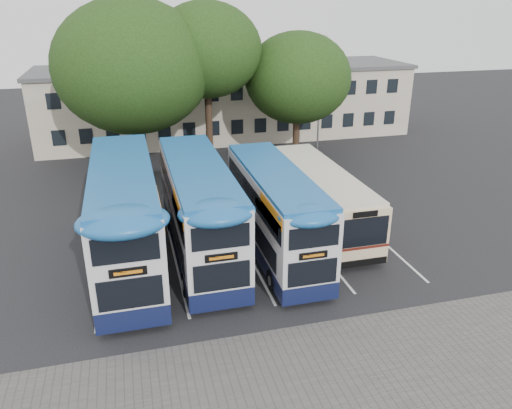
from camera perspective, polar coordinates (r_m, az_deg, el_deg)
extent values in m
plane|color=black|center=(22.24, 11.30, -9.25)|extent=(120.00, 120.00, 0.00)
cube|color=#595654|center=(17.88, 12.40, -18.27)|extent=(40.00, 6.00, 0.01)
cube|color=silver|center=(24.74, -17.44, -6.44)|extent=(0.12, 11.00, 0.01)
cube|color=silver|center=(24.73, -9.32, -5.65)|extent=(0.12, 11.00, 0.01)
cube|color=silver|center=(25.20, -1.37, -4.76)|extent=(0.12, 11.00, 0.01)
cube|color=silver|center=(26.14, 6.13, -3.84)|extent=(0.12, 11.00, 0.01)
cube|color=silver|center=(27.50, 12.98, -2.95)|extent=(0.12, 11.00, 0.01)
cube|color=#AB9F8A|center=(45.52, -3.32, 11.58)|extent=(32.00, 8.00, 6.00)
cube|color=#4C4C4F|center=(45.05, -3.41, 15.40)|extent=(32.40, 8.40, 0.30)
cube|color=black|center=(41.95, -2.16, 8.86)|extent=(30.00, 0.06, 1.20)
cube|color=black|center=(41.39, -2.21, 12.63)|extent=(30.00, 0.06, 1.20)
cylinder|color=gray|center=(40.34, 7.29, 12.21)|extent=(0.14, 0.14, 9.00)
cube|color=gray|center=(39.80, 7.62, 18.60)|extent=(0.12, 0.80, 0.12)
cube|color=gray|center=(39.44, 7.84, 18.48)|extent=(0.25, 0.50, 0.12)
cylinder|color=black|center=(35.46, -13.26, 7.48)|extent=(0.50, 0.50, 5.48)
ellipsoid|color=black|center=(34.60, -13.97, 15.04)|extent=(10.23, 10.23, 8.69)
cylinder|color=black|center=(36.43, -5.38, 8.89)|extent=(0.50, 0.50, 6.13)
ellipsoid|color=black|center=(35.58, -5.70, 17.17)|extent=(7.57, 7.57, 6.43)
cylinder|color=black|center=(38.21, 4.61, 8.37)|extent=(0.50, 0.50, 4.59)
ellipsoid|color=black|center=(37.46, 4.80, 14.23)|extent=(7.74, 7.74, 6.58)
cube|color=#0F163A|center=(23.95, -14.29, -5.01)|extent=(2.71, 11.40, 0.87)
cube|color=silver|center=(23.08, -14.78, -0.34)|extent=(2.71, 11.40, 3.37)
cube|color=#19589B|center=(22.49, -15.22, 3.75)|extent=(2.66, 11.17, 0.33)
cube|color=black|center=(23.74, -14.58, -2.10)|extent=(2.75, 10.10, 1.09)
cube|color=black|center=(22.81, -14.97, 1.43)|extent=(2.75, 10.75, 0.98)
cube|color=orange|center=(19.12, -10.89, -0.38)|extent=(0.02, 3.47, 0.60)
cube|color=black|center=(17.95, -14.41, -7.51)|extent=(1.30, 0.06, 0.33)
cylinder|color=black|center=(27.09, -17.02, -2.53)|extent=(0.33, 1.09, 1.09)
cylinder|color=black|center=(27.05, -11.84, -2.02)|extent=(0.33, 1.09, 1.09)
cylinder|color=black|center=(20.85, -17.37, -10.48)|extent=(0.33, 1.09, 1.09)
cylinder|color=black|center=(20.80, -10.54, -9.84)|extent=(0.33, 1.09, 1.09)
cube|color=red|center=(24.10, -11.76, 2.86)|extent=(0.02, 4.34, 0.92)
cube|color=#0F163A|center=(24.32, -6.34, -4.07)|extent=(2.59, 10.86, 0.83)
cube|color=silver|center=(23.50, -6.55, 0.34)|extent=(2.59, 10.86, 3.21)
cube|color=#19589B|center=(22.93, -6.73, 4.18)|extent=(2.53, 10.64, 0.31)
cube|color=black|center=(24.12, -6.57, -1.33)|extent=(2.63, 9.62, 1.03)
cube|color=black|center=(23.24, -6.62, 2.00)|extent=(2.63, 10.24, 0.93)
cube|color=orange|center=(19.98, -1.46, 0.43)|extent=(0.02, 3.31, 0.57)
cube|color=black|center=(18.65, -3.98, -6.05)|extent=(1.24, 0.06, 0.31)
cylinder|color=black|center=(27.15, -9.79, -1.83)|extent=(0.31, 1.03, 1.03)
cylinder|color=black|center=(27.40, -4.93, -1.34)|extent=(0.31, 1.03, 1.03)
cylinder|color=black|center=(21.19, -7.96, -9.08)|extent=(0.31, 1.03, 1.03)
cylinder|color=black|center=(21.51, -1.72, -8.33)|extent=(0.31, 1.03, 1.03)
cube|color=#0F163A|center=(24.33, 2.15, -4.07)|extent=(2.39, 10.03, 0.76)
cube|color=silver|center=(23.56, 2.22, -0.01)|extent=(2.39, 10.03, 2.96)
cube|color=#19589B|center=(23.02, 2.27, 3.51)|extent=(2.34, 9.83, 0.29)
cube|color=black|center=(24.13, 1.99, -1.54)|extent=(2.43, 8.89, 0.96)
cube|color=black|center=(23.32, 2.24, 1.51)|extent=(2.43, 9.46, 0.86)
cube|color=orange|center=(20.63, 8.13, 0.01)|extent=(0.02, 3.06, 0.53)
cube|color=black|center=(19.30, 6.58, -5.80)|extent=(1.15, 0.06, 0.29)
cylinder|color=black|center=(26.71, -1.88, -2.01)|extent=(0.29, 0.96, 0.96)
cylinder|color=black|center=(27.22, 2.55, -1.53)|extent=(0.29, 0.96, 0.96)
cylinder|color=black|center=(21.38, 1.92, -8.66)|extent=(0.29, 0.96, 0.96)
cylinder|color=black|center=(22.02, 7.36, -7.86)|extent=(0.29, 0.96, 0.96)
cube|color=beige|center=(27.05, 7.22, 0.87)|extent=(2.64, 10.58, 2.70)
cube|color=beige|center=(26.57, 7.36, 3.69)|extent=(2.54, 10.15, 0.21)
cube|color=black|center=(27.35, 6.86, 2.14)|extent=(2.68, 8.46, 0.95)
cube|color=#541710|center=(27.21, 7.17, -0.01)|extent=(2.67, 10.60, 0.13)
cube|color=black|center=(22.49, 12.21, -3.12)|extent=(2.33, 0.06, 1.37)
cylinder|color=black|center=(24.06, 7.57, -4.96)|extent=(0.32, 1.06, 1.06)
cylinder|color=black|center=(25.01, 12.67, -4.23)|extent=(0.32, 1.06, 1.06)
cylinder|color=black|center=(29.85, 2.75, 0.79)|extent=(0.32, 1.06, 1.06)
cylinder|color=black|center=(30.62, 7.02, 1.21)|extent=(0.32, 1.06, 1.06)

